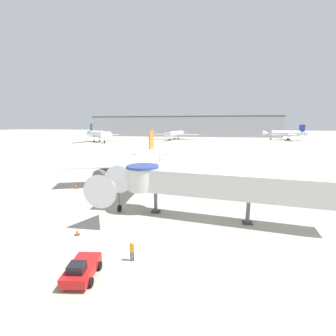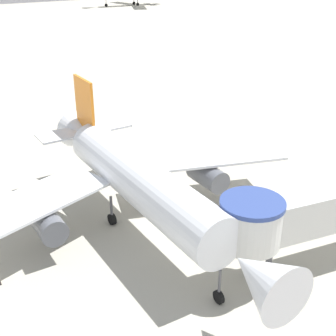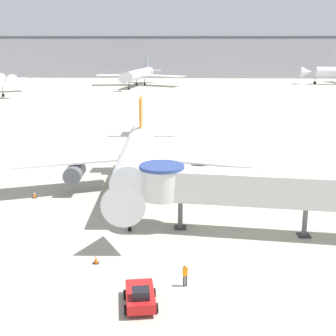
{
  "view_description": "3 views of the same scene",
  "coord_description": "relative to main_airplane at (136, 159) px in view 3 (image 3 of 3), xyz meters",
  "views": [
    {
      "loc": [
        8.47,
        -36.58,
        11.12
      ],
      "look_at": [
        1.82,
        1.08,
        3.64
      ],
      "focal_mm": 24.0,
      "sensor_mm": 36.0,
      "label": 1
    },
    {
      "loc": [
        -16.6,
        -28.82,
        20.22
      ],
      "look_at": [
        -1.14,
        -2.07,
        5.48
      ],
      "focal_mm": 50.0,
      "sensor_mm": 36.0,
      "label": 2
    },
    {
      "loc": [
        2.5,
        -50.46,
        16.97
      ],
      "look_at": [
        0.67,
        -0.18,
        3.1
      ],
      "focal_mm": 50.0,
      "sensor_mm": 36.0,
      "label": 3
    }
  ],
  "objects": [
    {
      "name": "terminal_building",
      "position": [
        -12.03,
        175.58,
        5.07
      ],
      "size": [
        170.22,
        20.56,
        18.45
      ],
      "color": "#A8A8B2",
      "rests_on": "ground_plane"
    },
    {
      "name": "traffic_cone_starboard_wing",
      "position": [
        11.37,
        -1.83,
        -3.81
      ],
      "size": [
        0.46,
        0.46,
        0.75
      ],
      "color": "black",
      "rests_on": "ground_plane"
    },
    {
      "name": "background_jet_gray_tail",
      "position": [
        -12.12,
        127.41,
        0.21
      ],
      "size": [
        34.53,
        37.17,
        9.94
      ],
      "rotation": [
        0.0,
        0.0,
        -0.16
      ],
      "color": "silver",
      "rests_on": "ground_plane"
    },
    {
      "name": "ground_crew_marshaller",
      "position": [
        5.44,
        -19.99,
        -3.2
      ],
      "size": [
        0.36,
        0.26,
        1.69
      ],
      "rotation": [
        0.0,
        0.0,
        0.25
      ],
      "color": "#1E2338",
      "rests_on": "ground_plane"
    },
    {
      "name": "main_airplane",
      "position": [
        0.0,
        0.0,
        0.0
      ],
      "size": [
        29.5,
        28.3,
        9.87
      ],
      "rotation": [
        0.0,
        0.0,
        0.03
      ],
      "color": "silver",
      "rests_on": "ground_plane"
    },
    {
      "name": "pushback_tug_red",
      "position": [
        2.51,
        -22.67,
        -3.46
      ],
      "size": [
        2.53,
        3.66,
        1.62
      ],
      "rotation": [
        0.0,
        0.0,
        0.15
      ],
      "color": "red",
      "rests_on": "ground_plane"
    },
    {
      "name": "ground_plane",
      "position": [
        2.82,
        0.58,
        -4.17
      ],
      "size": [
        800.0,
        800.0,
        0.0
      ],
      "primitive_type": "plane",
      "color": "#A8A393"
    },
    {
      "name": "traffic_cone_near_nose",
      "position": [
        -1.55,
        -16.71,
        -3.82
      ],
      "size": [
        0.45,
        0.45,
        0.74
      ],
      "color": "black",
      "rests_on": "ground_plane"
    },
    {
      "name": "jet_bridge",
      "position": [
        11.43,
        -10.21,
        0.15
      ],
      "size": [
        23.48,
        6.1,
        6.01
      ],
      "rotation": [
        0.0,
        0.0,
        -0.13
      ],
      "color": "silver",
      "rests_on": "ground_plane"
    },
    {
      "name": "traffic_cone_port_wing",
      "position": [
        -11.27,
        -1.33,
        -3.79
      ],
      "size": [
        0.49,
        0.49,
        0.8
      ],
      "color": "black",
      "rests_on": "ground_plane"
    }
  ]
}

